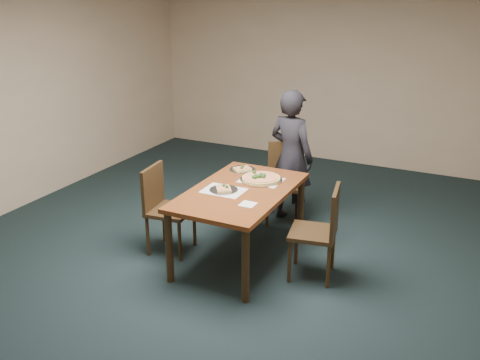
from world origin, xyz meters
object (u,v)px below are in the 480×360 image
at_px(chair_right, 322,227).
at_px(diner, 291,157).
at_px(chair_far, 285,177).
at_px(slice_plate_near, 224,189).
at_px(pizza_pan, 261,178).
at_px(chair_left, 163,204).
at_px(slice_plate_far, 242,169).
at_px(dining_table, 240,198).

height_order(chair_right, diner, diner).
height_order(chair_far, slice_plate_near, chair_far).
bearing_deg(chair_right, pizza_pan, -123.35).
xyz_separation_m(chair_far, slice_plate_near, (-0.16, -1.22, 0.25)).
bearing_deg(chair_left, chair_far, -39.19).
height_order(chair_far, chair_right, same).
relative_size(chair_left, pizza_pan, 2.10).
relative_size(chair_far, diner, 0.59).
bearing_deg(slice_plate_far, pizza_pan, -33.22).
distance_m(dining_table, slice_plate_near, 0.19).
bearing_deg(diner, dining_table, 99.87).
height_order(dining_table, slice_plate_near, slice_plate_near).
relative_size(pizza_pan, slice_plate_near, 1.55).
bearing_deg(dining_table, slice_plate_near, -144.29).
height_order(dining_table, chair_right, chair_right).
xyz_separation_m(chair_left, chair_right, (1.63, 0.17, 0.00)).
distance_m(chair_far, pizza_pan, 0.84).
xyz_separation_m(chair_left, slice_plate_far, (0.56, 0.70, 0.25)).
height_order(dining_table, chair_far, chair_far).
xyz_separation_m(chair_right, diner, (-0.73, 1.12, 0.26)).
xyz_separation_m(dining_table, chair_far, (0.03, 1.12, -0.14)).
xyz_separation_m(chair_far, diner, (0.07, -0.00, 0.26)).
relative_size(diner, slice_plate_far, 5.55).
distance_m(chair_far, chair_left, 1.53).
distance_m(chair_far, chair_right, 1.38).
xyz_separation_m(chair_right, pizza_pan, (-0.76, 0.32, 0.26)).
bearing_deg(chair_right, slice_plate_near, -94.54).
relative_size(chair_right, pizza_pan, 2.10).
bearing_deg(chair_left, dining_table, -84.61).
bearing_deg(dining_table, slice_plate_far, 113.46).
bearing_deg(chair_far, pizza_pan, -105.17).
relative_size(chair_right, slice_plate_far, 3.25).
bearing_deg(diner, pizza_pan, 103.25).
distance_m(chair_right, slice_plate_near, 1.00).
distance_m(pizza_pan, slice_plate_near, 0.47).
relative_size(dining_table, slice_plate_far, 5.36).
bearing_deg(slice_plate_near, chair_far, 82.35).
xyz_separation_m(dining_table, slice_plate_near, (-0.13, -0.09, 0.11)).
bearing_deg(dining_table, diner, 84.70).
height_order(dining_table, slice_plate_far, slice_plate_far).
height_order(chair_right, slice_plate_far, chair_right).
bearing_deg(slice_plate_near, diner, 79.10).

